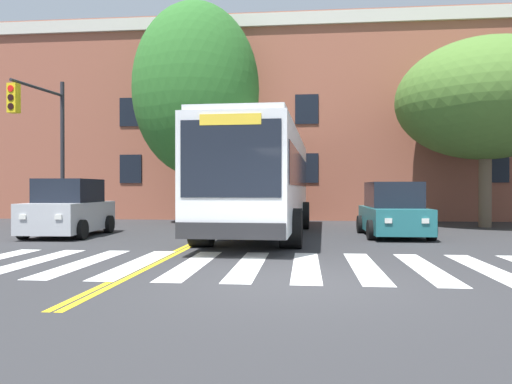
{
  "coord_description": "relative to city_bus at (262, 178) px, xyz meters",
  "views": [
    {
      "loc": [
        0.18,
        -8.03,
        1.53
      ],
      "look_at": [
        -1.42,
        7.29,
        1.42
      ],
      "focal_mm": 35.0,
      "sensor_mm": 36.0,
      "label": 1
    }
  ],
  "objects": [
    {
      "name": "car_teal_far_lane",
      "position": [
        4.19,
        -0.08,
        -1.08
      ],
      "size": [
        2.04,
        3.85,
        1.73
      ],
      "color": "#236B70",
      "rests_on": "ground"
    },
    {
      "name": "street_tree_curbside_small",
      "position": [
        -3.34,
        5.05,
        3.96
      ],
      "size": [
        7.09,
        6.76,
        9.65
      ],
      "color": "brown",
      "rests_on": "ground"
    },
    {
      "name": "city_bus",
      "position": [
        0.0,
        0.0,
        0.0
      ],
      "size": [
        3.12,
        11.52,
        3.41
      ],
      "color": "white",
      "rests_on": "ground"
    },
    {
      "name": "lane_line_yellow_outer",
      "position": [
        -1.57,
        7.54,
        -1.87
      ],
      "size": [
        0.12,
        36.0,
        0.01
      ],
      "primitive_type": "cube",
      "color": "gold",
      "rests_on": "ground"
    },
    {
      "name": "ground_plane",
      "position": [
        1.31,
        -8.26,
        -1.87
      ],
      "size": [
        120.0,
        120.0,
        0.0
      ],
      "primitive_type": "plane",
      "color": "#303033"
    },
    {
      "name": "crosswalk",
      "position": [
        1.46,
        -6.46,
        -1.87
      ],
      "size": [
        14.17,
        4.01,
        0.01
      ],
      "color": "white",
      "rests_on": "ground"
    },
    {
      "name": "street_tree_curbside_large",
      "position": [
        8.46,
        4.23,
        3.15
      ],
      "size": [
        7.46,
        7.77,
        7.4
      ],
      "color": "brown",
      "rests_on": "ground"
    },
    {
      "name": "lane_line_yellow_inner",
      "position": [
        -1.73,
        7.54,
        -1.87
      ],
      "size": [
        0.12,
        36.0,
        0.01
      ],
      "primitive_type": "cube",
      "color": "gold",
      "rests_on": "ground"
    },
    {
      "name": "car_silver_near_lane",
      "position": [
        -6.18,
        -0.95,
        -1.03
      ],
      "size": [
        2.14,
        3.78,
        1.83
      ],
      "color": "#B7BABF",
      "rests_on": "ground"
    },
    {
      "name": "traffic_light_far_corner",
      "position": [
        -8.28,
        1.3,
        1.9
      ],
      "size": [
        0.55,
        3.06,
        5.73
      ],
      "color": "#28282D",
      "rests_on": "ground"
    },
    {
      "name": "building_facade",
      "position": [
        1.43,
        10.6,
        3.12
      ],
      "size": [
        43.14,
        6.38,
        9.98
      ],
      "color": "#9E5642",
      "rests_on": "ground"
    }
  ]
}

